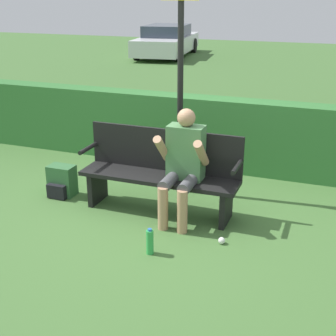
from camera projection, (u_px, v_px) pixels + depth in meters
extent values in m
plane|color=#426B33|center=(159.00, 211.00, 5.37)|extent=(40.00, 40.00, 0.00)
cube|color=#337033|center=(201.00, 132.00, 6.63)|extent=(12.00, 0.36, 1.00)
cube|color=black|center=(159.00, 178.00, 5.23)|extent=(1.81, 0.43, 0.05)
cube|color=black|center=(165.00, 150.00, 5.30)|extent=(1.81, 0.04, 0.49)
cube|color=black|center=(98.00, 186.00, 5.56)|extent=(0.06, 0.39, 0.40)
cube|color=black|center=(226.00, 206.00, 5.05)|extent=(0.06, 0.39, 0.40)
cylinder|color=black|center=(88.00, 148.00, 5.43)|extent=(0.05, 0.39, 0.05)
cylinder|color=black|center=(237.00, 167.00, 4.85)|extent=(0.05, 0.39, 0.05)
cube|color=#4C7F4C|center=(186.00, 152.00, 5.05)|extent=(0.39, 0.22, 0.60)
sphere|color=tan|center=(186.00, 118.00, 4.91)|extent=(0.19, 0.19, 0.19)
cylinder|color=#4C4C51|center=(170.00, 181.00, 5.00)|extent=(0.13, 0.42, 0.13)
cylinder|color=#4C4C51|center=(189.00, 183.00, 4.93)|extent=(0.13, 0.42, 0.13)
cylinder|color=tan|center=(163.00, 208.00, 4.90)|extent=(0.11, 0.11, 0.47)
cylinder|color=tan|center=(182.00, 212.00, 4.83)|extent=(0.11, 0.11, 0.47)
cylinder|color=tan|center=(162.00, 149.00, 4.97)|extent=(0.09, 0.36, 0.36)
cylinder|color=tan|center=(201.00, 153.00, 4.83)|extent=(0.09, 0.36, 0.36)
cube|color=#336638|center=(62.00, 180.00, 5.75)|extent=(0.32, 0.20, 0.38)
cube|color=black|center=(57.00, 192.00, 5.66)|extent=(0.24, 0.07, 0.17)
cylinder|color=green|center=(150.00, 242.00, 4.47)|extent=(0.07, 0.07, 0.25)
cylinder|color=#2D66B2|center=(150.00, 230.00, 4.42)|extent=(0.04, 0.04, 0.02)
cylinder|color=black|center=(180.00, 88.00, 5.47)|extent=(0.07, 0.07, 2.61)
cube|color=silver|center=(167.00, 44.00, 18.14)|extent=(2.23, 4.63, 0.58)
cube|color=#333D4C|center=(167.00, 30.00, 17.96)|extent=(1.74, 2.31, 0.42)
cylinder|color=black|center=(156.00, 44.00, 19.64)|extent=(0.25, 0.58, 0.56)
cylinder|color=black|center=(194.00, 45.00, 19.28)|extent=(0.25, 0.58, 0.56)
cylinder|color=black|center=(137.00, 52.00, 17.13)|extent=(0.25, 0.58, 0.56)
cylinder|color=black|center=(180.00, 53.00, 16.77)|extent=(0.25, 0.58, 0.56)
sphere|color=silver|center=(222.00, 241.00, 4.67)|extent=(0.07, 0.07, 0.07)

